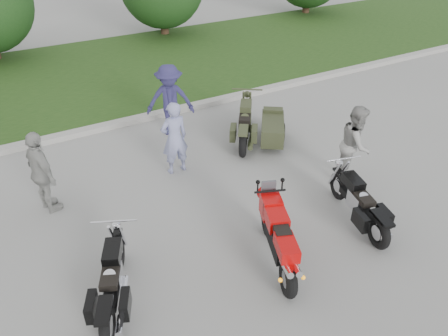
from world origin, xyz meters
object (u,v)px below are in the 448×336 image
cruiser_sidecar (261,128)px  person_back (42,173)px  person_stripe (174,138)px  person_denim (170,100)px  sportbike_red (279,238)px  cruiser_right (361,205)px  cruiser_left (113,284)px  person_grey (355,144)px

cruiser_sidecar → person_back: person_back is taller
person_stripe → person_back: bearing=-0.2°
person_stripe → person_denim: 1.93m
sportbike_red → cruiser_right: sportbike_red is taller
sportbike_red → person_denim: 5.48m
person_denim → person_stripe: bearing=-85.9°
person_stripe → person_back: person_back is taller
cruiser_right → person_back: 6.35m
sportbike_red → person_denim: bearing=107.2°
sportbike_red → cruiser_right: (2.06, 0.11, -0.16)m
cruiser_sidecar → person_stripe: 2.56m
cruiser_left → person_stripe: bearing=75.6°
cruiser_sidecar → person_denim: (-1.83, 1.62, 0.54)m
person_stripe → person_denim: person_denim is taller
person_grey → person_denim: size_ratio=0.93×
sportbike_red → cruiser_sidecar: size_ratio=0.92×
cruiser_left → cruiser_sidecar: bearing=57.6°
person_grey → person_back: bearing=122.0°
sportbike_red → cruiser_left: (-2.79, 0.54, -0.16)m
person_denim → sportbike_red: bearing=-69.0°
person_denim → person_grey: bearing=-31.5°
sportbike_red → cruiser_left: sportbike_red is taller
cruiser_right → person_denim: (-1.70, 5.34, 0.54)m
sportbike_red → person_back: 4.85m
sportbike_red → person_denim: size_ratio=1.05×
cruiser_right → person_stripe: (-2.38, 3.54, 0.45)m
cruiser_sidecar → person_back: (-5.41, -0.22, 0.47)m
cruiser_right → person_grey: (1.00, 1.29, 0.47)m
sportbike_red → cruiser_right: 2.07m
person_back → sportbike_red: bearing=-154.1°
person_stripe → person_denim: size_ratio=0.91×
person_grey → person_denim: (-2.70, 4.05, 0.07)m
cruiser_sidecar → cruiser_right: bearing=-57.1°
cruiser_right → person_stripe: bearing=138.4°
sportbike_red → cruiser_left: size_ratio=0.99×
person_grey → person_denim: person_denim is taller
cruiser_right → person_back: size_ratio=1.20×
cruiser_right → person_denim: 5.63m
cruiser_sidecar → person_stripe: (-2.51, -0.18, 0.45)m
sportbike_red → cruiser_sidecar: 4.43m
cruiser_right → cruiser_sidecar: cruiser_sidecar is taller
person_denim → cruiser_right: bearing=-47.6°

